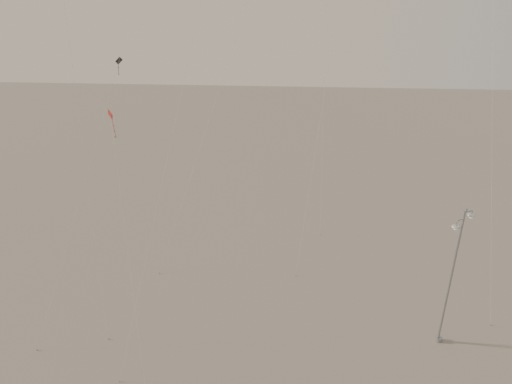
{
  "coord_description": "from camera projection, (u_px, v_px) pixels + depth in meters",
  "views": [
    {
      "loc": [
        0.33,
        -23.35,
        23.2
      ],
      "look_at": [
        -1.59,
        5.0,
        10.16
      ],
      "focal_mm": 35.0,
      "sensor_mm": 36.0,
      "label": 1
    }
  ],
  "objects": [
    {
      "name": "kite_7",
      "position": [
        241.0,
        23.0,
        41.46
      ],
      "size": [
        8.02,
        12.01,
        23.67
      ],
      "rotation": [
        0.0,
        0.0,
        0.64
      ],
      "color": "maroon",
      "rests_on": "ground"
    },
    {
      "name": "ground",
      "position": [
        276.0,
        375.0,
        30.87
      ],
      "size": [
        160.0,
        160.0,
        0.0
      ],
      "primitive_type": "plane",
      "color": "gray",
      "rests_on": "ground"
    },
    {
      "name": "street_lamp",
      "position": [
        452.0,
        275.0,
        31.45
      ],
      "size": [
        1.49,
        1.03,
        10.01
      ],
      "color": "#979A9F",
      "rests_on": "ground"
    },
    {
      "name": "kite_6",
      "position": [
        95.0,
        147.0,
        33.58
      ],
      "size": [
        4.74,
        9.56,
        17.47
      ],
      "rotation": [
        0.0,
        0.0,
        1.03
      ],
      "color": "black",
      "rests_on": "ground"
    },
    {
      "name": "kite_4",
      "position": [
        492.0,
        42.0,
        29.78
      ],
      "size": [
        3.54,
        3.79,
        24.38
      ],
      "rotation": [
        0.0,
        0.0,
        1.89
      ],
      "color": "black",
      "rests_on": "ground"
    },
    {
      "name": "kite_3",
      "position": [
        118.0,
        174.0,
        29.38
      ],
      "size": [
        3.4,
        8.53,
        15.4
      ],
      "rotation": [
        0.0,
        0.0,
        -0.53
      ],
      "color": "maroon",
      "rests_on": "ground"
    }
  ]
}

